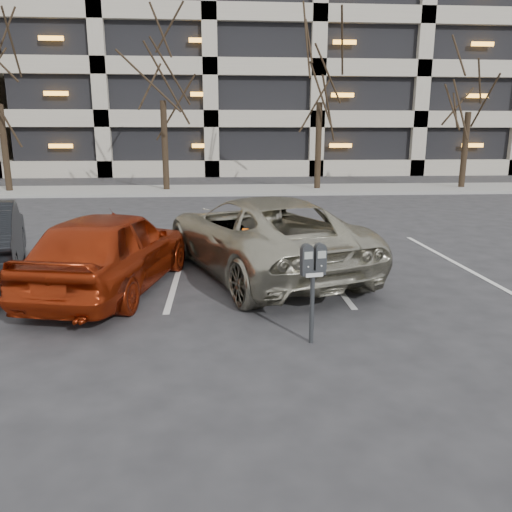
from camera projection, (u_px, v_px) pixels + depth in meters
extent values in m
plane|color=#28282B|center=(260.00, 306.00, 7.65)|extent=(140.00, 140.00, 0.00)
cube|color=gray|center=(232.00, 190.00, 23.14)|extent=(80.00, 4.00, 0.12)
cube|color=silver|center=(33.00, 271.00, 9.58)|extent=(0.10, 5.20, 0.00)
cube|color=silver|center=(179.00, 268.00, 9.78)|extent=(0.10, 5.20, 0.00)
cube|color=silver|center=(320.00, 265.00, 9.98)|extent=(0.10, 5.20, 0.00)
cube|color=silver|center=(456.00, 263.00, 10.18)|extent=(0.10, 5.20, 0.00)
cube|color=black|center=(377.00, 51.00, 39.32)|extent=(49.92, 19.20, 18.00)
cylinder|color=black|center=(5.00, 149.00, 21.98)|extent=(0.28, 0.28, 3.84)
cylinder|color=black|center=(165.00, 147.00, 22.46)|extent=(0.28, 0.28, 4.02)
cylinder|color=black|center=(318.00, 147.00, 22.97)|extent=(0.28, 0.28, 3.98)
cylinder|color=black|center=(465.00, 151.00, 23.52)|extent=(0.28, 0.28, 3.58)
cylinder|color=black|center=(312.00, 309.00, 6.19)|extent=(0.06, 0.06, 0.90)
cube|color=black|center=(313.00, 272.00, 6.08)|extent=(0.31, 0.15, 0.06)
cube|color=silver|center=(315.00, 275.00, 6.03)|extent=(0.22, 0.05, 0.05)
cube|color=gray|center=(309.00, 256.00, 5.94)|extent=(0.11, 0.03, 0.09)
cube|color=gray|center=(322.00, 255.00, 5.99)|extent=(0.11, 0.03, 0.09)
imported|color=#ABA792|center=(260.00, 234.00, 9.38)|extent=(4.02, 5.74, 1.45)
cube|color=#F65505|center=(244.00, 202.00, 8.29)|extent=(0.10, 0.20, 0.01)
imported|color=#96280D|center=(111.00, 250.00, 8.25)|extent=(2.47, 4.34, 1.39)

